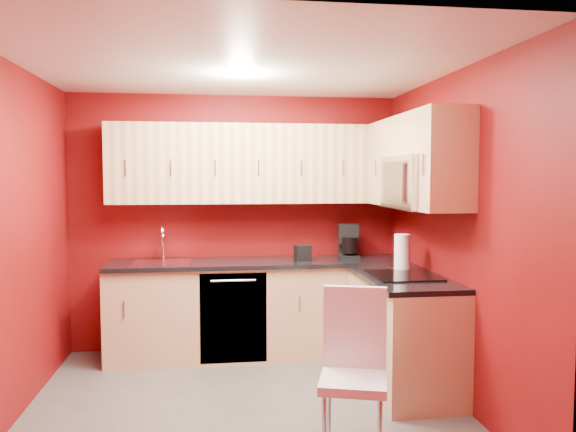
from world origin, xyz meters
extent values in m
plane|color=#514F4C|center=(0.00, 0.00, 0.00)|extent=(3.20, 3.20, 0.00)
plane|color=white|center=(0.00, 0.00, 2.50)|extent=(3.20, 3.20, 0.00)
plane|color=maroon|center=(0.00, 1.50, 1.25)|extent=(3.20, 0.00, 3.20)
plane|color=maroon|center=(0.00, -1.50, 1.25)|extent=(3.20, 0.00, 3.20)
plane|color=maroon|center=(-1.60, 0.00, 1.25)|extent=(0.00, 3.00, 3.00)
plane|color=maroon|center=(1.60, 0.00, 1.25)|extent=(0.00, 3.00, 3.00)
cube|color=tan|center=(0.20, 1.20, 0.43)|extent=(2.80, 0.60, 0.87)
cube|color=tan|center=(1.30, 0.25, 0.43)|extent=(0.60, 1.30, 0.87)
cube|color=black|center=(0.20, 1.19, 0.89)|extent=(2.80, 0.63, 0.04)
cube|color=black|center=(1.29, 0.23, 0.89)|extent=(0.63, 1.27, 0.04)
cube|color=#DEBE7E|center=(0.20, 1.32, 1.83)|extent=(2.80, 0.35, 0.75)
cube|color=#DEBE7E|center=(1.43, 0.86, 1.83)|extent=(0.35, 0.57, 0.75)
cube|color=#DEBE7E|center=(1.43, -0.29, 1.83)|extent=(0.35, 0.22, 0.75)
cube|color=#DEBE7E|center=(1.43, 0.20, 2.04)|extent=(0.35, 0.76, 0.33)
cube|color=silver|center=(1.40, 0.20, 1.66)|extent=(0.40, 0.76, 0.42)
cube|color=black|center=(1.21, 0.20, 1.66)|extent=(0.02, 0.62, 0.33)
cylinder|color=silver|center=(1.19, -0.03, 1.66)|extent=(0.02, 0.02, 0.29)
cube|color=black|center=(1.28, 0.20, 0.92)|extent=(0.50, 0.55, 0.01)
cube|color=silver|center=(-0.70, 1.18, 0.91)|extent=(0.52, 0.42, 0.02)
cylinder|color=silver|center=(-0.70, 1.38, 1.04)|extent=(0.02, 0.02, 0.26)
torus|color=silver|center=(-0.70, 1.31, 1.17)|extent=(0.02, 0.16, 0.16)
cylinder|color=silver|center=(-0.70, 1.24, 1.11)|extent=(0.02, 0.02, 0.12)
cube|color=black|center=(-0.05, 0.91, 0.43)|extent=(0.60, 0.02, 0.82)
cylinder|color=white|center=(0.00, 0.30, 2.48)|extent=(0.20, 0.20, 0.01)
camera|label=1|loc=(-0.22, -4.07, 1.70)|focal=35.00mm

